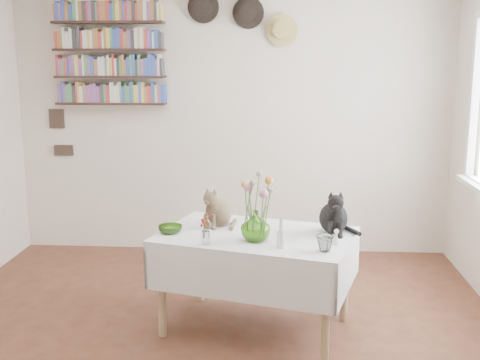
# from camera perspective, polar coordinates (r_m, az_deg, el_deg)

# --- Properties ---
(room) EXTENTS (4.08, 4.58, 2.58)m
(room) POSITION_cam_1_polar(r_m,az_deg,el_deg) (3.36, -3.67, 1.91)
(room) COLOR brown
(room) RESTS_ON ground
(dining_table) EXTENTS (1.42, 1.12, 0.67)m
(dining_table) POSITION_cam_1_polar(r_m,az_deg,el_deg) (4.04, 1.52, -7.36)
(dining_table) COLOR white
(dining_table) RESTS_ON room
(tabby_cat) EXTENTS (0.28, 0.30, 0.28)m
(tabby_cat) POSITION_cam_1_polar(r_m,az_deg,el_deg) (4.16, -2.00, -2.40)
(tabby_cat) COLOR brown
(tabby_cat) RESTS_ON dining_table
(black_cat) EXTENTS (0.21, 0.27, 0.31)m
(black_cat) POSITION_cam_1_polar(r_m,az_deg,el_deg) (4.03, 8.87, -2.81)
(black_cat) COLOR black
(black_cat) RESTS_ON dining_table
(flower_vase) EXTENTS (0.27, 0.27, 0.20)m
(flower_vase) POSITION_cam_1_polar(r_m,az_deg,el_deg) (3.81, 1.49, -4.36)
(flower_vase) COLOR #72B339
(flower_vase) RESTS_ON dining_table
(green_bowl) EXTENTS (0.17, 0.17, 0.05)m
(green_bowl) POSITION_cam_1_polar(r_m,az_deg,el_deg) (4.03, -6.62, -4.66)
(green_bowl) COLOR #72B339
(green_bowl) RESTS_ON dining_table
(drinking_glass) EXTENTS (0.13, 0.13, 0.10)m
(drinking_glass) POSITION_cam_1_polar(r_m,az_deg,el_deg) (3.66, 8.04, -5.98)
(drinking_glass) COLOR white
(drinking_glass) RESTS_ON dining_table
(candlestick) EXTENTS (0.05, 0.05, 0.20)m
(candlestick) POSITION_cam_1_polar(r_m,az_deg,el_deg) (3.69, 3.90, -5.44)
(candlestick) COLOR white
(candlestick) RESTS_ON dining_table
(berry_jar) EXTENTS (0.05, 0.05, 0.21)m
(berry_jar) POSITION_cam_1_polar(r_m,az_deg,el_deg) (3.76, -3.29, -4.73)
(berry_jar) COLOR white
(berry_jar) RESTS_ON dining_table
(porcelain_figurine) EXTENTS (0.05, 0.05, 0.10)m
(porcelain_figurine) POSITION_cam_1_polar(r_m,az_deg,el_deg) (3.80, 9.11, -5.44)
(porcelain_figurine) COLOR white
(porcelain_figurine) RESTS_ON dining_table
(flower_bouquet) EXTENTS (0.17, 0.13, 0.39)m
(flower_bouquet) POSITION_cam_1_polar(r_m,az_deg,el_deg) (3.76, 1.53, -0.80)
(flower_bouquet) COLOR #4C7233
(flower_bouquet) RESTS_ON flower_vase
(bookshelf_unit) EXTENTS (1.00, 0.16, 0.91)m
(bookshelf_unit) POSITION_cam_1_polar(r_m,az_deg,el_deg) (5.66, -12.27, 11.59)
(bookshelf_unit) COLOR #331E17
(bookshelf_unit) RESTS_ON room
(wall_hats) EXTENTS (0.98, 0.09, 0.48)m
(wall_hats) POSITION_cam_1_polar(r_m,az_deg,el_deg) (5.49, 0.41, 15.24)
(wall_hats) COLOR black
(wall_hats) RESTS_ON room
(wall_art_plaques) EXTENTS (0.21, 0.02, 0.44)m
(wall_art_plaques) POSITION_cam_1_polar(r_m,az_deg,el_deg) (5.93, -16.74, 4.39)
(wall_art_plaques) COLOR #38281E
(wall_art_plaques) RESTS_ON room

